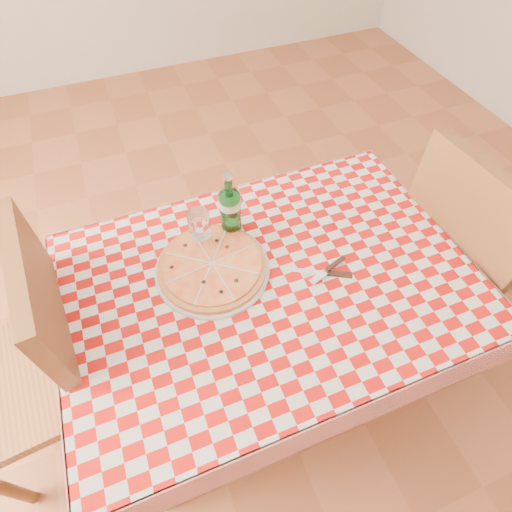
{
  "coord_description": "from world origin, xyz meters",
  "views": [
    {
      "loc": [
        -0.3,
        -0.65,
        1.8
      ],
      "look_at": [
        -0.02,
        0.06,
        0.82
      ],
      "focal_mm": 28.0,
      "sensor_mm": 36.0,
      "label": 1
    }
  ],
  "objects_px": {
    "pizza_plate": "(212,266)",
    "water_bottle": "(230,206)",
    "dining_table": "(268,296)",
    "chair_near": "(463,253)",
    "chair_far": "(40,358)",
    "wine_glass": "(201,233)"
  },
  "relations": [
    {
      "from": "pizza_plate",
      "to": "water_bottle",
      "type": "distance_m",
      "value": 0.2
    },
    {
      "from": "dining_table",
      "to": "water_bottle",
      "type": "xyz_separation_m",
      "value": [
        -0.04,
        0.23,
        0.23
      ]
    },
    {
      "from": "chair_near",
      "to": "chair_far",
      "type": "height_order",
      "value": "same"
    },
    {
      "from": "water_bottle",
      "to": "wine_glass",
      "type": "relative_size",
      "value": 1.47
    },
    {
      "from": "pizza_plate",
      "to": "water_bottle",
      "type": "relative_size",
      "value": 1.42
    },
    {
      "from": "pizza_plate",
      "to": "chair_near",
      "type": "bearing_deg",
      "value": -9.38
    },
    {
      "from": "pizza_plate",
      "to": "water_bottle",
      "type": "xyz_separation_m",
      "value": [
        0.11,
        0.13,
        0.11
      ]
    },
    {
      "from": "water_bottle",
      "to": "dining_table",
      "type": "bearing_deg",
      "value": -79.45
    },
    {
      "from": "water_bottle",
      "to": "wine_glass",
      "type": "xyz_separation_m",
      "value": [
        -0.11,
        -0.04,
        -0.04
      ]
    },
    {
      "from": "chair_far",
      "to": "water_bottle",
      "type": "height_order",
      "value": "chair_far"
    },
    {
      "from": "pizza_plate",
      "to": "wine_glass",
      "type": "height_order",
      "value": "wine_glass"
    },
    {
      "from": "dining_table",
      "to": "wine_glass",
      "type": "distance_m",
      "value": 0.31
    },
    {
      "from": "dining_table",
      "to": "chair_far",
      "type": "height_order",
      "value": "chair_far"
    },
    {
      "from": "chair_far",
      "to": "pizza_plate",
      "type": "distance_m",
      "value": 0.62
    },
    {
      "from": "dining_table",
      "to": "pizza_plate",
      "type": "relative_size",
      "value": 3.26
    },
    {
      "from": "water_bottle",
      "to": "wine_glass",
      "type": "distance_m",
      "value": 0.13
    },
    {
      "from": "dining_table",
      "to": "wine_glass",
      "type": "xyz_separation_m",
      "value": [
        -0.16,
        0.19,
        0.19
      ]
    },
    {
      "from": "dining_table",
      "to": "chair_far",
      "type": "distance_m",
      "value": 0.76
    },
    {
      "from": "dining_table",
      "to": "wine_glass",
      "type": "bearing_deg",
      "value": 129.59
    },
    {
      "from": "chair_near",
      "to": "water_bottle",
      "type": "bearing_deg",
      "value": 157.51
    },
    {
      "from": "dining_table",
      "to": "water_bottle",
      "type": "height_order",
      "value": "water_bottle"
    },
    {
      "from": "chair_far",
      "to": "wine_glass",
      "type": "xyz_separation_m",
      "value": [
        0.59,
        0.1,
        0.25
      ]
    }
  ]
}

